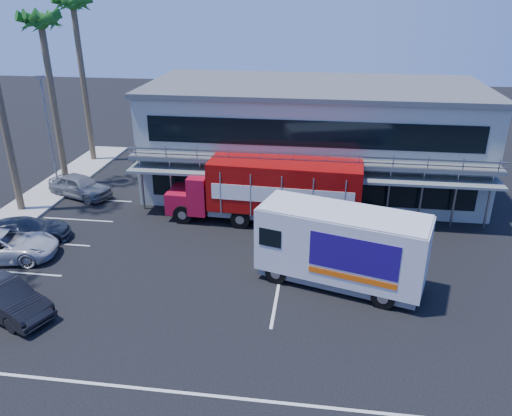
# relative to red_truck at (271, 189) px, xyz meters

# --- Properties ---
(ground) EXTENTS (120.00, 120.00, 0.00)m
(ground) POSITION_rel_red_truck_xyz_m (-0.85, -8.54, -2.14)
(ground) COLOR black
(ground) RESTS_ON ground
(building) EXTENTS (22.40, 12.00, 7.30)m
(building) POSITION_rel_red_truck_xyz_m (2.15, 6.40, 1.51)
(building) COLOR #9C9F92
(building) RESTS_ON ground
(curb_strip) EXTENTS (3.00, 32.00, 0.16)m
(curb_strip) POSITION_rel_red_truck_xyz_m (-15.85, -2.54, -2.06)
(curb_strip) COLOR #A5A399
(curb_strip) RESTS_ON ground
(palm_e) EXTENTS (2.80, 2.80, 12.25)m
(palm_e) POSITION_rel_red_truck_xyz_m (-15.55, 4.46, 8.43)
(palm_e) COLOR brown
(palm_e) RESTS_ON ground
(palm_f) EXTENTS (2.80, 2.80, 13.25)m
(palm_f) POSITION_rel_red_truck_xyz_m (-15.95, 9.96, 9.33)
(palm_f) COLOR brown
(palm_f) RESTS_ON ground
(light_pole_far) EXTENTS (0.50, 0.25, 8.09)m
(light_pole_far) POSITION_rel_red_truck_xyz_m (-15.05, 2.46, 2.36)
(light_pole_far) COLOR gray
(light_pole_far) RESTS_ON ground
(red_truck) EXTENTS (11.68, 3.31, 3.89)m
(red_truck) POSITION_rel_red_truck_xyz_m (0.00, 0.00, 0.00)
(red_truck) COLOR #AD0D29
(red_truck) RESTS_ON ground
(white_van) EXTENTS (8.20, 4.74, 3.79)m
(white_van) POSITION_rel_red_truck_xyz_m (3.99, -6.54, -0.13)
(white_van) COLOR silver
(white_van) RESTS_ON ground
(parked_car_b) EXTENTS (4.92, 3.29, 1.53)m
(parked_car_b) POSITION_rel_red_truck_xyz_m (-10.35, -11.04, -1.37)
(parked_car_b) COLOR black
(parked_car_b) RESTS_ON ground
(parked_car_c) EXTENTS (5.75, 3.45, 1.49)m
(parked_car_c) POSITION_rel_red_truck_xyz_m (-13.35, -6.44, -1.39)
(parked_car_c) COLOR silver
(parked_car_c) RESTS_ON ground
(parked_car_d) EXTENTS (5.25, 3.81, 1.41)m
(parked_car_d) POSITION_rel_red_truck_xyz_m (-13.35, -4.54, -1.44)
(parked_car_d) COLOR #303640
(parked_car_d) RESTS_ON ground
(parked_car_e) EXTENTS (4.97, 3.33, 1.57)m
(parked_car_e) POSITION_rel_red_truck_xyz_m (-13.35, 2.26, -1.36)
(parked_car_e) COLOR slate
(parked_car_e) RESTS_ON ground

